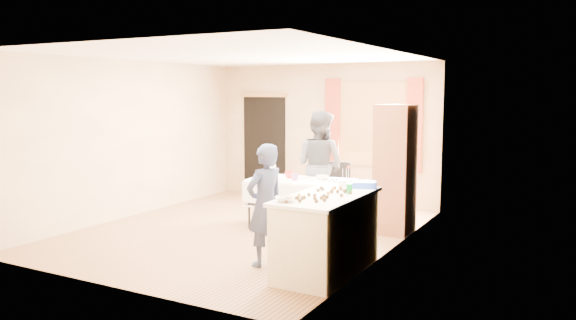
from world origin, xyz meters
The scene contains 29 objects.
floor centered at (0.00, 0.00, -0.01)m, with size 4.50×5.50×0.02m, color #9E7047.
ceiling centered at (0.00, 0.00, 2.61)m, with size 4.50×5.50×0.02m, color white.
wall_back centered at (0.00, 2.76, 1.30)m, with size 4.50×0.02×2.60m, color tan.
wall_front centered at (0.00, -2.76, 1.30)m, with size 4.50×0.02×2.60m, color tan.
wall_left centered at (-2.26, 0.00, 1.30)m, with size 0.02×5.50×2.60m, color tan.
wall_right centered at (2.26, 0.00, 1.30)m, with size 0.02×5.50×2.60m, color tan.
window_frame centered at (1.00, 2.72, 1.50)m, with size 1.32×0.06×1.52m, color olive.
window_pane centered at (1.00, 2.71, 1.50)m, with size 1.20×0.02×1.40m, color white.
curtain_left centered at (0.22, 2.67, 1.50)m, with size 0.28×0.06×1.65m, color maroon.
curtain_right centered at (1.78, 2.67, 1.50)m, with size 0.28×0.06×1.65m, color maroon.
doorway centered at (-1.30, 2.73, 1.00)m, with size 0.95×0.04×2.00m, color black.
door_lintel centered at (-1.30, 2.70, 2.02)m, with size 1.05×0.06×0.08m, color olive.
cabinet centered at (1.99, 0.99, 0.95)m, with size 0.50×0.60×1.90m, color brown.
counter centered at (1.89, -1.18, 0.45)m, with size 0.76×1.59×0.91m.
party_table centered at (0.64, 0.60, 0.45)m, with size 1.70×1.01×0.75m.
chair centered at (0.84, 1.51, 0.27)m, with size 0.44×0.44×0.92m.
girl centered at (1.13, -1.30, 0.74)m, with size 0.51×0.62×1.47m, color #252C4C.
woman centered at (0.64, 1.25, 0.89)m, with size 0.97×0.82×1.78m, color black.
soda_can centered at (2.09, -1.01, 0.97)m, with size 0.07×0.07×0.12m, color #089429.
mixing_bowl centered at (1.67, -1.77, 0.94)m, with size 0.29×0.29×0.05m, color white.
foam_block centered at (1.86, -0.59, 0.95)m, with size 0.15×0.10×0.08m, color white.
blue_basket centered at (2.09, -0.54, 0.95)m, with size 0.30×0.20×0.08m, color blue.
pitcher centered at (0.23, 0.43, 0.86)m, with size 0.11×0.11×0.22m, color silver.
cup_red centered at (0.41, 0.63, 0.80)m, with size 0.15×0.15×0.11m, color red.
cup_rainbow centered at (0.61, 0.44, 0.81)m, with size 0.15×0.15×0.11m, color red.
small_bowl centered at (0.91, 0.76, 0.78)m, with size 0.23×0.23×0.06m, color white.
pastry_tray centered at (1.15, 0.55, 0.76)m, with size 0.28×0.20×0.02m, color white.
bottle centered at (0.06, 0.69, 0.83)m, with size 0.09×0.10×0.16m, color white.
cake_balls centered at (1.87, -1.28, 0.93)m, with size 0.48×1.08×0.04m.
Camera 1 is at (4.52, -6.94, 2.07)m, focal length 35.00 mm.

